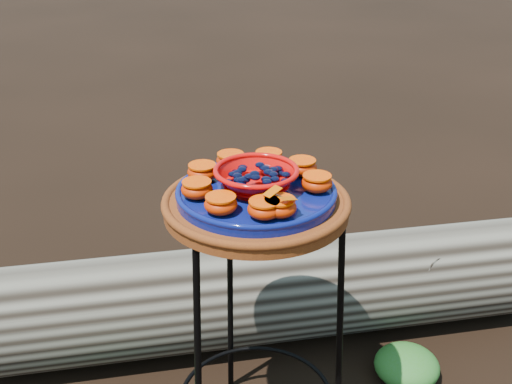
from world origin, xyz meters
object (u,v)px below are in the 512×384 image
object	(u,v)px
driftwood_log	(269,292)
cobalt_plate	(256,194)
terracotta_saucer	(256,206)
red_bowl	(256,179)
plant_stand	(256,336)

from	to	relation	value
driftwood_log	cobalt_plate	bearing A→B (deg)	-115.53
terracotta_saucer	red_bowl	world-z (taller)	red_bowl
cobalt_plate	driftwood_log	bearing A→B (deg)	64.47
red_bowl	cobalt_plate	bearing A→B (deg)	0.00
red_bowl	driftwood_log	world-z (taller)	red_bowl
plant_stand	cobalt_plate	world-z (taller)	cobalt_plate
plant_stand	red_bowl	world-z (taller)	red_bowl
plant_stand	driftwood_log	bearing A→B (deg)	64.47
cobalt_plate	red_bowl	size ratio (longest dim) A/B	2.00
plant_stand	terracotta_saucer	distance (m)	0.37
cobalt_plate	plant_stand	bearing A→B (deg)	0.00
plant_stand	driftwood_log	distance (m)	0.50
terracotta_saucer	driftwood_log	distance (m)	0.72
plant_stand	cobalt_plate	xyz separation A→B (m)	(0.00, 0.00, 0.40)
plant_stand	terracotta_saucer	bearing A→B (deg)	0.00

